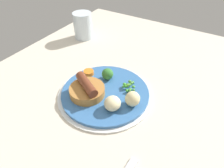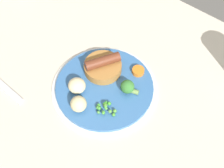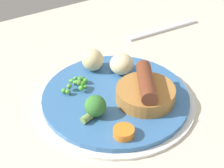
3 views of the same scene
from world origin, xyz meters
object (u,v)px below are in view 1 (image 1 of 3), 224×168
broccoli_floret_near (108,74)px  potato_chunk_0 (132,99)px  potato_chunk_1 (112,103)px  drinking_glass (83,26)px  sausage_pudding (87,89)px  pea_pile (129,86)px  dinner_plate (105,94)px  carrot_slice_0 (89,73)px

broccoli_floret_near → potato_chunk_0: 12.86cm
potato_chunk_1 → drinking_glass: drinking_glass is taller
drinking_glass → broccoli_floret_near: bearing=-128.9°
sausage_pudding → drinking_glass: (28.61, 23.33, 2.08)cm
potato_chunk_0 → pea_pile: bearing=35.5°
potato_chunk_0 → potato_chunk_1: bearing=137.0°
sausage_pudding → broccoli_floret_near: size_ratio=2.06×
broccoli_floret_near → potato_chunk_0: potato_chunk_0 is taller
broccoli_floret_near → dinner_plate: bearing=8.1°
potato_chunk_1 → broccoli_floret_near: bearing=37.9°
carrot_slice_0 → drinking_glass: size_ratio=0.30×
pea_pile → broccoli_floret_near: broccoli_floret_near is taller
dinner_plate → sausage_pudding: 5.66cm
dinner_plate → pea_pile: 7.11cm
dinner_plate → pea_pile: bearing=-48.2°
sausage_pudding → pea_pile: size_ratio=1.88×
dinner_plate → broccoli_floret_near: (5.42, 2.59, 2.50)cm
drinking_glass → carrot_slice_0: bearing=-139.2°
potato_chunk_1 → dinner_plate: bearing=48.8°
sausage_pudding → carrot_slice_0: size_ratio=3.07×
pea_pile → broccoli_floret_near: (0.82, 7.73, 0.75)cm
dinner_plate → drinking_glass: bearing=47.0°
broccoli_floret_near → potato_chunk_1: bearing=20.5°
sausage_pudding → broccoli_floret_near: 9.00cm
potato_chunk_0 → potato_chunk_1: size_ratio=0.92×
potato_chunk_1 → carrot_slice_0: 16.37cm
pea_pile → broccoli_floret_near: size_ratio=1.10×
broccoli_floret_near → drinking_glass: 31.38cm
pea_pile → potato_chunk_1: bearing=179.9°
pea_pile → carrot_slice_0: pea_pile is taller
sausage_pudding → potato_chunk_1: (-0.96, -8.74, 0.10)cm
dinner_plate → drinking_glass: (25.09, 26.94, 4.65)cm
sausage_pudding → potato_chunk_0: (2.99, -12.42, 0.29)cm
dinner_plate → drinking_glass: size_ratio=2.60×
potato_chunk_0 → sausage_pudding: bearing=103.5°
potato_chunk_1 → carrot_slice_0: bearing=58.4°
sausage_pudding → drinking_glass: bearing=-21.6°
broccoli_floret_near → potato_chunk_1: (-9.90, -7.72, 0.17)cm
potato_chunk_0 → drinking_glass: 44.02cm
broccoli_floret_near → drinking_glass: size_ratio=0.45×
dinner_plate → sausage_pudding: sausage_pudding is taller
carrot_slice_0 → broccoli_floret_near: bearing=-77.7°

